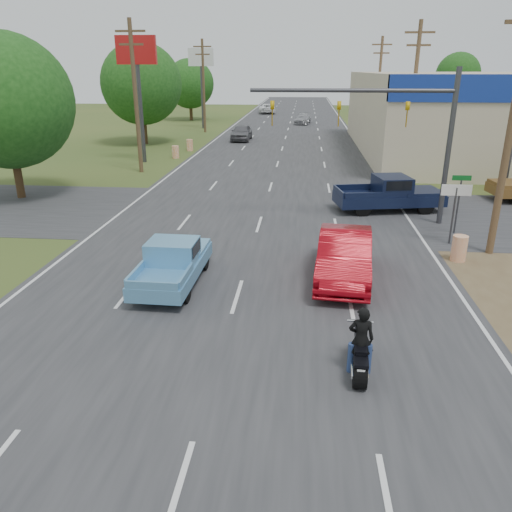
# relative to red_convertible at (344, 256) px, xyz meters

# --- Properties ---
(ground) EXTENTS (200.00, 200.00, 0.00)m
(ground) POSITION_rel_red_convertible_xyz_m (-3.50, -9.83, -0.83)
(ground) COLOR #344C1E
(ground) RESTS_ON ground
(main_road) EXTENTS (15.00, 180.00, 0.02)m
(main_road) POSITION_rel_red_convertible_xyz_m (-3.50, 30.17, -0.82)
(main_road) COLOR #2D2D30
(main_road) RESTS_ON ground
(cross_road) EXTENTS (120.00, 10.00, 0.02)m
(cross_road) POSITION_rel_red_convertible_xyz_m (-3.50, 8.17, -0.82)
(cross_road) COLOR #2D2D30
(cross_road) RESTS_ON ground
(utility_pole_2) EXTENTS (2.00, 0.28, 10.00)m
(utility_pole_2) POSITION_rel_red_convertible_xyz_m (6.00, 21.17, 4.48)
(utility_pole_2) COLOR #4C3823
(utility_pole_2) RESTS_ON ground
(utility_pole_3) EXTENTS (2.00, 0.28, 10.00)m
(utility_pole_3) POSITION_rel_red_convertible_xyz_m (6.00, 39.17, 4.48)
(utility_pole_3) COLOR #4C3823
(utility_pole_3) RESTS_ON ground
(utility_pole_5) EXTENTS (2.00, 0.28, 10.00)m
(utility_pole_5) POSITION_rel_red_convertible_xyz_m (-13.00, 18.17, 4.48)
(utility_pole_5) COLOR #4C3823
(utility_pole_5) RESTS_ON ground
(utility_pole_6) EXTENTS (2.00, 0.28, 10.00)m
(utility_pole_6) POSITION_rel_red_convertible_xyz_m (-13.00, 42.17, 4.48)
(utility_pole_6) COLOR #4C3823
(utility_pole_6) RESTS_ON ground
(tree_0) EXTENTS (7.14, 7.14, 8.84)m
(tree_0) POSITION_rel_red_convertible_xyz_m (-17.50, 10.17, 4.43)
(tree_0) COLOR #422D19
(tree_0) RESTS_ON ground
(tree_1) EXTENTS (7.56, 7.56, 9.36)m
(tree_1) POSITION_rel_red_convertible_xyz_m (-17.00, 32.17, 4.74)
(tree_1) COLOR #422D19
(tree_1) RESTS_ON ground
(tree_2) EXTENTS (6.72, 6.72, 8.32)m
(tree_2) POSITION_rel_red_convertible_xyz_m (-17.70, 56.17, 4.12)
(tree_2) COLOR #422D19
(tree_2) RESTS_ON ground
(tree_5) EXTENTS (7.98, 7.98, 9.88)m
(tree_5) POSITION_rel_red_convertible_xyz_m (26.50, 85.17, 5.05)
(tree_5) COLOR #422D19
(tree_5) RESTS_ON ground
(tree_6) EXTENTS (8.82, 8.82, 10.92)m
(tree_6) POSITION_rel_red_convertible_xyz_m (-33.50, 85.17, 5.67)
(tree_6) COLOR #422D19
(tree_6) RESTS_ON ground
(barrel_0) EXTENTS (0.56, 0.56, 1.00)m
(barrel_0) POSITION_rel_red_convertible_xyz_m (4.50, 2.17, -0.33)
(barrel_0) COLOR orange
(barrel_0) RESTS_ON ground
(barrel_1) EXTENTS (0.56, 0.56, 1.00)m
(barrel_1) POSITION_rel_red_convertible_xyz_m (4.90, 10.67, -0.33)
(barrel_1) COLOR orange
(barrel_1) RESTS_ON ground
(barrel_2) EXTENTS (0.56, 0.56, 1.00)m
(barrel_2) POSITION_rel_red_convertible_xyz_m (-12.00, 24.17, -0.33)
(barrel_2) COLOR orange
(barrel_2) RESTS_ON ground
(barrel_3) EXTENTS (0.56, 0.56, 1.00)m
(barrel_3) POSITION_rel_red_convertible_xyz_m (-11.70, 28.17, -0.33)
(barrel_3) COLOR orange
(barrel_3) RESTS_ON ground
(pole_sign_left_near) EXTENTS (3.00, 0.35, 9.20)m
(pole_sign_left_near) POSITION_rel_red_convertible_xyz_m (-14.00, 22.17, 6.34)
(pole_sign_left_near) COLOR #3F3F44
(pole_sign_left_near) RESTS_ON ground
(pole_sign_left_far) EXTENTS (3.00, 0.35, 9.20)m
(pole_sign_left_far) POSITION_rel_red_convertible_xyz_m (-14.00, 46.17, 6.34)
(pole_sign_left_far) COLOR #3F3F44
(pole_sign_left_far) RESTS_ON ground
(lane_sign) EXTENTS (1.20, 0.08, 2.52)m
(lane_sign) POSITION_rel_red_convertible_xyz_m (4.70, 4.17, 1.07)
(lane_sign) COLOR #3F3F44
(lane_sign) RESTS_ON ground
(street_name_sign) EXTENTS (0.80, 0.08, 2.61)m
(street_name_sign) POSITION_rel_red_convertible_xyz_m (5.30, 5.67, 0.77)
(street_name_sign) COLOR #3F3F44
(street_name_sign) RESTS_ON ground
(signal_mast) EXTENTS (9.12, 0.40, 7.00)m
(signal_mast) POSITION_rel_red_convertible_xyz_m (2.32, 7.17, 3.97)
(signal_mast) COLOR #3F3F44
(signal_mast) RESTS_ON ground
(red_convertible) EXTENTS (2.22, 5.20, 1.67)m
(red_convertible) POSITION_rel_red_convertible_xyz_m (0.00, 0.00, 0.00)
(red_convertible) COLOR #960610
(red_convertible) RESTS_ON ground
(motorcycle) EXTENTS (0.64, 2.08, 1.05)m
(motorcycle) POSITION_rel_red_convertible_xyz_m (-0.02, -5.86, -0.37)
(motorcycle) COLOR black
(motorcycle) RESTS_ON ground
(rider) EXTENTS (0.63, 0.43, 1.66)m
(rider) POSITION_rel_red_convertible_xyz_m (-0.02, -5.81, -0.01)
(rider) COLOR black
(rider) RESTS_ON ground
(blue_pickup) EXTENTS (1.88, 4.63, 1.52)m
(blue_pickup) POSITION_rel_red_convertible_xyz_m (-5.79, -0.88, -0.07)
(blue_pickup) COLOR black
(blue_pickup) RESTS_ON ground
(navy_pickup) EXTENTS (5.72, 3.11, 1.80)m
(navy_pickup) POSITION_rel_red_convertible_xyz_m (3.05, 9.31, 0.07)
(navy_pickup) COLOR black
(navy_pickup) RESTS_ON ground
(distant_car_grey) EXTENTS (1.96, 4.72, 1.60)m
(distant_car_grey) POSITION_rel_red_convertible_xyz_m (-7.91, 35.43, -0.03)
(distant_car_grey) COLOR #5D5C62
(distant_car_grey) RESTS_ON ground
(distant_car_silver) EXTENTS (2.34, 4.77, 1.34)m
(distant_car_silver) POSITION_rel_red_convertible_xyz_m (-1.78, 52.53, -0.17)
(distant_car_silver) COLOR #9C9CA0
(distant_car_silver) RESTS_ON ground
(distant_car_white) EXTENTS (3.09, 5.70, 1.52)m
(distant_car_white) POSITION_rel_red_convertible_xyz_m (-7.80, 68.75, -0.08)
(distant_car_white) COLOR white
(distant_car_white) RESTS_ON ground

